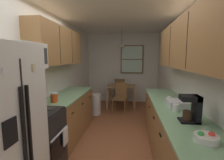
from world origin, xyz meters
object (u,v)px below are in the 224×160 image
at_px(dining_chair_far, 120,89).
at_px(dish_rack, 177,103).
at_px(dining_chair_near, 120,96).
at_px(dining_table, 121,89).
at_px(fruit_bowl, 206,137).
at_px(microwave_over_range, 24,56).
at_px(trash_bin, 96,104).
at_px(mug_by_coffeemaker, 169,99).
at_px(stove_range, 37,142).
at_px(storage_canister, 54,97).
at_px(coffee_maker, 192,108).
at_px(mug_spare, 176,108).

distance_m(dining_chair_far, dish_rack, 3.62).
distance_m(dining_chair_near, dining_chair_far, 1.14).
xyz_separation_m(dining_table, fruit_bowl, (1.00, -3.95, 0.33)).
height_order(microwave_over_range, trash_bin, microwave_over_range).
relative_size(dining_chair_far, mug_by_coffeemaker, 8.32).
xyz_separation_m(dining_chair_far, mug_by_coffeemaker, (1.06, -3.13, 0.45)).
bearing_deg(dish_rack, dining_chair_far, 107.97).
distance_m(trash_bin, dish_rack, 2.73).
relative_size(stove_range, storage_canister, 6.60).
height_order(dining_table, fruit_bowl, fruit_bowl).
bearing_deg(trash_bin, dish_rack, -49.16).
distance_m(coffee_maker, dish_rack, 0.64).
height_order(mug_by_coffeemaker, dish_rack, dish_rack).
xyz_separation_m(microwave_over_range, dining_chair_near, (1.12, 2.84, -1.19)).
relative_size(stove_range, dish_rack, 3.24).
distance_m(trash_bin, mug_spare, 2.88).
distance_m(dining_chair_near, mug_spare, 2.75).
height_order(dining_table, dish_rack, dish_rack).
relative_size(dining_table, coffee_maker, 2.86).
xyz_separation_m(dining_table, mug_by_coffeemaker, (0.98, -2.56, 0.34)).
relative_size(dining_chair_far, coffee_maker, 2.80).
distance_m(dining_chair_near, trash_bin, 0.78).
xyz_separation_m(dining_table, mug_spare, (0.95, -3.11, 0.34)).
distance_m(dining_chair_near, coffee_maker, 3.14).
bearing_deg(mug_by_coffeemaker, coffee_maker, -86.78).
bearing_deg(stove_range, dish_rack, 15.23).
bearing_deg(fruit_bowl, mug_by_coffeemaker, 90.73).
relative_size(microwave_over_range, dining_chair_far, 0.65).
distance_m(trash_bin, fruit_bowl, 3.60).
distance_m(storage_canister, fruit_bowl, 2.30).
bearing_deg(dining_chair_far, coffee_maker, -74.61).
height_order(storage_canister, dish_rack, storage_canister).
bearing_deg(storage_canister, stove_range, -89.45).
bearing_deg(storage_canister, dining_chair_far, 74.73).
height_order(microwave_over_range, dish_rack, microwave_over_range).
xyz_separation_m(stove_range, trash_bin, (0.29, 2.56, -0.17)).
bearing_deg(dish_rack, dining_table, 109.81).
relative_size(mug_spare, dish_rack, 0.35).
xyz_separation_m(mug_by_coffeemaker, fruit_bowl, (0.02, -1.39, -0.01)).
xyz_separation_m(storage_canister, mug_by_coffeemaker, (1.99, 0.26, -0.04)).
bearing_deg(mug_spare, storage_canister, 171.48).
distance_m(dining_table, mug_by_coffeemaker, 2.76).
distance_m(stove_range, dining_chair_near, 3.01).
height_order(microwave_over_range, mug_by_coffeemaker, microwave_over_range).
bearing_deg(coffee_maker, microwave_over_range, 177.95).
height_order(stove_range, dish_rack, stove_range).
bearing_deg(microwave_over_range, trash_bin, 80.94).
distance_m(dining_chair_near, storage_canister, 2.52).
xyz_separation_m(stove_range, coffee_maker, (2.03, -0.08, 0.60)).
bearing_deg(storage_canister, mug_by_coffeemaker, 7.52).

